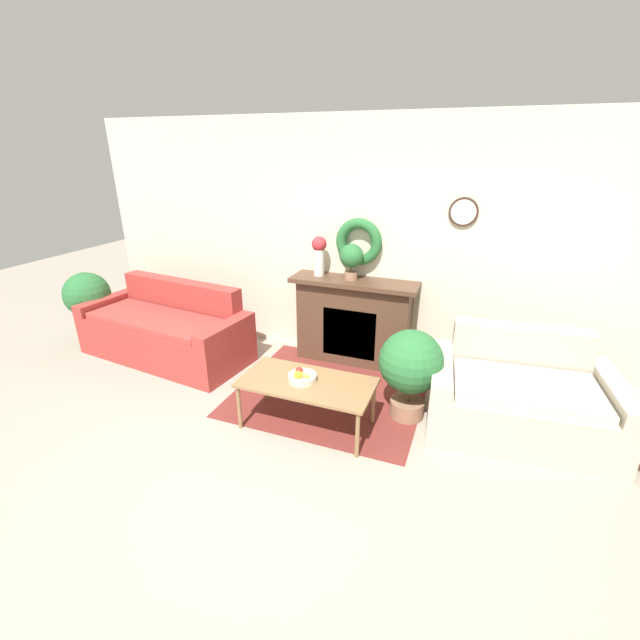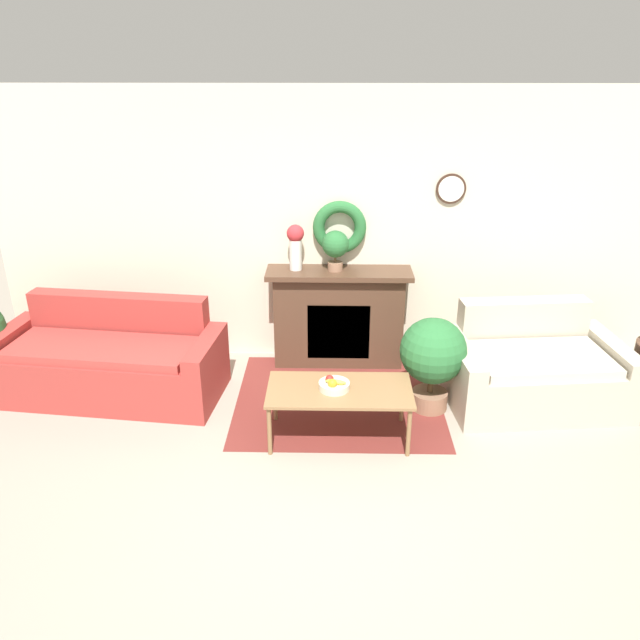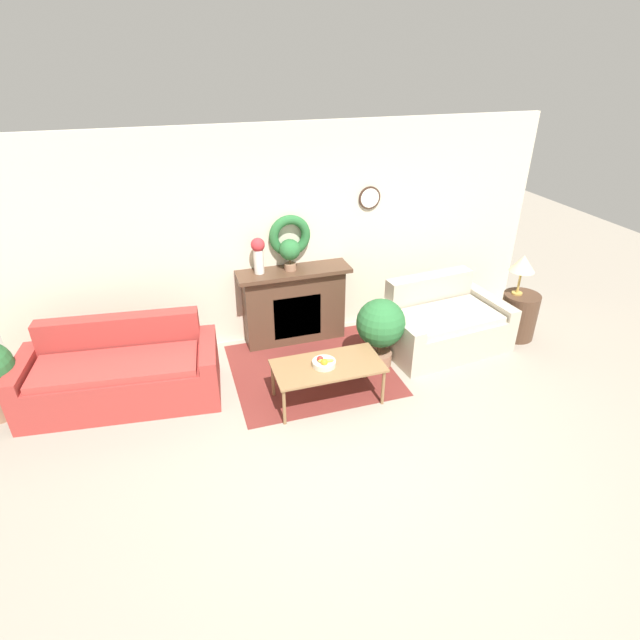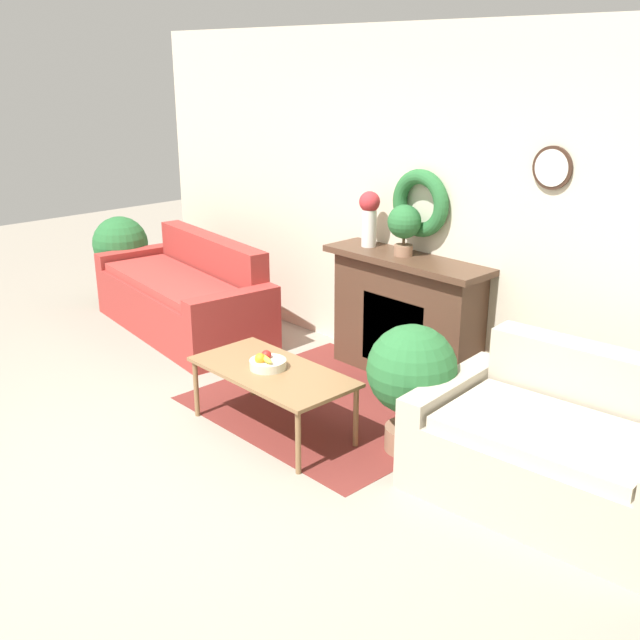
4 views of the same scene
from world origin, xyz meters
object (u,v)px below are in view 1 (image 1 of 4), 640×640
(fireplace, at_px, (353,321))
(couch_left, at_px, (167,331))
(fruit_bowl, at_px, (302,377))
(loveseat_right, at_px, (519,397))
(potted_plant_floor_by_loveseat, at_px, (411,365))
(potted_plant_floor_by_couch, at_px, (88,297))
(vase_on_mantel_left, at_px, (319,253))
(potted_plant_on_mantel, at_px, (351,258))
(coffee_table, at_px, (307,385))

(fireplace, xyz_separation_m, couch_left, (-2.12, -0.67, -0.19))
(fruit_bowl, bearing_deg, loveseat_right, 20.30)
(fireplace, height_order, potted_plant_floor_by_loveseat, fireplace)
(fireplace, distance_m, fruit_bowl, 1.38)
(loveseat_right, relative_size, potted_plant_floor_by_couch, 1.83)
(loveseat_right, height_order, vase_on_mantel_left, vase_on_mantel_left)
(fireplace, distance_m, vase_on_mantel_left, 0.87)
(fireplace, distance_m, potted_plant_floor_by_loveseat, 1.21)
(couch_left, height_order, potted_plant_floor_by_loveseat, couch_left)
(couch_left, relative_size, potted_plant_on_mantel, 5.44)
(loveseat_right, xyz_separation_m, potted_plant_on_mantel, (-1.80, 0.70, 0.94))
(coffee_table, xyz_separation_m, potted_plant_floor_by_couch, (-3.37, 0.76, 0.16))
(vase_on_mantel_left, bearing_deg, potted_plant_floor_by_loveseat, -36.16)
(fireplace, bearing_deg, potted_plant_floor_by_loveseat, -47.78)
(couch_left, relative_size, loveseat_right, 1.31)
(potted_plant_on_mantel, bearing_deg, loveseat_right, -21.20)
(potted_plant_on_mantel, xyz_separation_m, potted_plant_floor_by_couch, (-3.33, -0.60, -0.67))
(coffee_table, height_order, fruit_bowl, fruit_bowl)
(fruit_bowl, xyz_separation_m, potted_plant_on_mantel, (0.01, 1.37, 0.75))
(coffee_table, bearing_deg, potted_plant_on_mantel, 91.46)
(fruit_bowl, bearing_deg, vase_on_mantel_left, 105.11)
(couch_left, height_order, potted_plant_floor_by_couch, potted_plant_floor_by_couch)
(couch_left, distance_m, vase_on_mantel_left, 2.06)
(potted_plant_on_mantel, xyz_separation_m, potted_plant_floor_by_loveseat, (0.85, -0.88, -0.71))
(vase_on_mantel_left, bearing_deg, potted_plant_on_mantel, -2.98)
(loveseat_right, xyz_separation_m, potted_plant_floor_by_loveseat, (-0.95, -0.19, 0.23))
(fireplace, bearing_deg, potted_plant_on_mantel, -159.50)
(couch_left, xyz_separation_m, potted_plant_floor_by_loveseat, (2.94, -0.23, 0.21))
(fireplace, relative_size, loveseat_right, 0.87)
(fireplace, relative_size, fruit_bowl, 5.68)
(coffee_table, relative_size, potted_plant_on_mantel, 2.98)
(fireplace, relative_size, vase_on_mantel_left, 3.19)
(loveseat_right, bearing_deg, fruit_bowl, -165.30)
(coffee_table, relative_size, vase_on_mantel_left, 2.63)
(vase_on_mantel_left, height_order, potted_plant_floor_by_couch, vase_on_mantel_left)
(potted_plant_floor_by_couch, bearing_deg, fruit_bowl, -12.95)
(coffee_table, height_order, vase_on_mantel_left, vase_on_mantel_left)
(vase_on_mantel_left, distance_m, potted_plant_floor_by_couch, 3.09)
(potted_plant_on_mantel, bearing_deg, vase_on_mantel_left, 177.02)
(fruit_bowl, bearing_deg, fireplace, 88.05)
(coffee_table, height_order, potted_plant_floor_by_couch, potted_plant_floor_by_couch)
(loveseat_right, bearing_deg, potted_plant_on_mantel, 153.20)
(fireplace, bearing_deg, loveseat_right, -22.02)
(fruit_bowl, bearing_deg, potted_plant_floor_by_loveseat, 29.31)
(fireplace, height_order, potted_plant_on_mantel, potted_plant_on_mantel)
(fireplace, distance_m, potted_plant_on_mantel, 0.74)
(couch_left, bearing_deg, coffee_table, -11.84)
(couch_left, height_order, potted_plant_on_mantel, potted_plant_on_mantel)
(loveseat_right, bearing_deg, fireplace, 152.37)
(couch_left, distance_m, potted_plant_floor_by_couch, 1.28)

